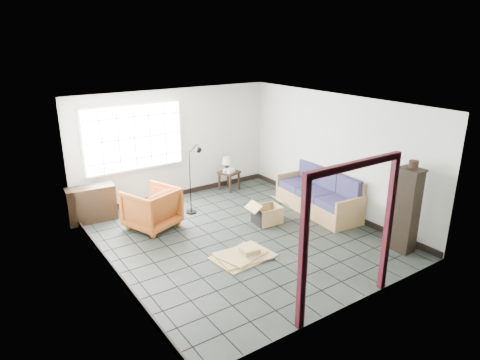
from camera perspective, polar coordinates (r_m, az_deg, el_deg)
ground at (r=8.46m, az=-0.03°, el=-7.58°), size 5.50×5.50×0.00m
room_shell at (r=7.88m, az=-0.15°, el=3.50°), size 5.02×5.52×2.61m
window_panel at (r=9.79m, az=-13.96°, el=5.50°), size 2.32×0.08×1.52m
doorway_trim at (r=6.04m, az=14.55°, el=-5.04°), size 1.80×0.08×2.20m
futon_sofa at (r=9.69m, az=10.63°, el=-2.21°), size 0.97×2.18×0.94m
armchair at (r=8.86m, az=-11.72°, el=-3.42°), size 1.15×1.12×0.94m
side_table at (r=10.83m, az=-1.47°, el=0.72°), size 0.56×0.56×0.48m
table_lamp at (r=10.77m, az=-1.78°, el=2.55°), size 0.29×0.29×0.38m
projector at (r=10.74m, az=-1.49°, el=1.29°), size 0.31×0.28×0.09m
floor_lamp at (r=9.38m, az=-6.07°, el=0.42°), size 0.47×0.31×1.53m
console_shelf at (r=9.54m, az=-19.19°, el=-3.03°), size 1.01×0.46×0.76m
tall_shelf at (r=8.18m, az=21.29°, el=-3.74°), size 0.34×0.44×1.58m
pot at (r=7.99m, az=22.14°, el=1.99°), size 0.19×0.19×0.12m
open_box at (r=9.02m, az=3.64°, el=-4.62°), size 0.91×0.49×0.50m
cardboard_pile at (r=7.73m, az=0.51°, el=-9.97°), size 1.12×0.85×0.15m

